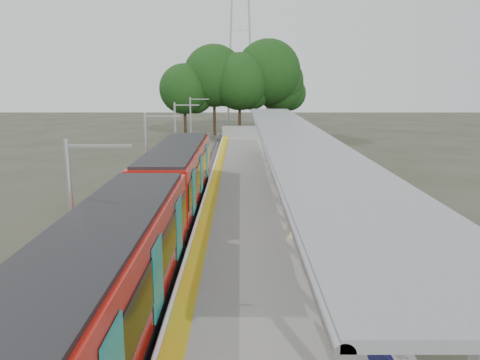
# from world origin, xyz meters

# --- Properties ---
(trackbed) EXTENTS (3.00, 70.00, 0.24)m
(trackbed) POSITION_xyz_m (-4.50, 20.00, 0.12)
(trackbed) COLOR #59544C
(trackbed) RESTS_ON ground
(platform) EXTENTS (6.00, 50.00, 1.00)m
(platform) POSITION_xyz_m (0.00, 20.00, 0.50)
(platform) COLOR gray
(platform) RESTS_ON ground
(tactile_strip) EXTENTS (0.60, 50.00, 0.02)m
(tactile_strip) POSITION_xyz_m (-2.55, 20.00, 1.01)
(tactile_strip) COLOR gold
(tactile_strip) RESTS_ON platform
(end_fence) EXTENTS (6.00, 0.10, 1.20)m
(end_fence) POSITION_xyz_m (0.00, 44.95, 1.60)
(end_fence) COLOR #9EA0A5
(end_fence) RESTS_ON platform
(train) EXTENTS (2.74, 27.60, 3.62)m
(train) POSITION_xyz_m (-4.50, 11.29, 2.05)
(train) COLOR black
(train) RESTS_ON ground
(canopy) EXTENTS (3.27, 38.00, 3.66)m
(canopy) POSITION_xyz_m (1.61, 16.19, 4.20)
(canopy) COLOR #9EA0A5
(canopy) RESTS_ON platform
(pylon) EXTENTS (8.00, 4.00, 38.00)m
(pylon) POSITION_xyz_m (-1.00, 73.00, 19.00)
(pylon) COLOR #9EA0A5
(pylon) RESTS_ON ground
(tree_cluster) EXTENTS (18.43, 10.42, 12.34)m
(tree_cluster) POSITION_xyz_m (-0.92, 53.33, 7.32)
(tree_cluster) COLOR #382316
(tree_cluster) RESTS_ON ground
(catenary_masts) EXTENTS (2.08, 48.16, 5.40)m
(catenary_masts) POSITION_xyz_m (-6.22, 19.00, 2.91)
(catenary_masts) COLOR #9EA0A5
(catenary_masts) RESTS_ON ground
(bench_mid) EXTENTS (1.01, 1.72, 1.12)m
(bench_mid) POSITION_xyz_m (2.60, 20.17, 1.59)
(bench_mid) COLOR #0D0E45
(bench_mid) RESTS_ON platform
(bench_far) EXTENTS (1.15, 1.68, 1.11)m
(bench_far) POSITION_xyz_m (2.60, 28.60, 1.59)
(bench_far) COLOR #0D0E45
(bench_far) RESTS_ON platform
(info_pillar_near) EXTENTS (0.36, 0.36, 1.58)m
(info_pillar_near) POSITION_xyz_m (1.03, 10.65, 1.69)
(info_pillar_near) COLOR beige
(info_pillar_near) RESTS_ON platform
(info_pillar_far) EXTENTS (0.36, 0.36, 1.59)m
(info_pillar_far) POSITION_xyz_m (1.56, 14.51, 1.69)
(info_pillar_far) COLOR beige
(info_pillar_far) RESTS_ON platform
(litter_bin) EXTENTS (0.58, 0.58, 1.00)m
(litter_bin) POSITION_xyz_m (1.73, 21.00, 1.50)
(litter_bin) COLOR #9EA0A5
(litter_bin) RESTS_ON platform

